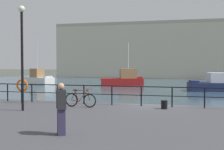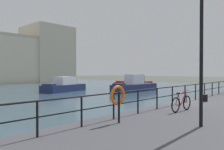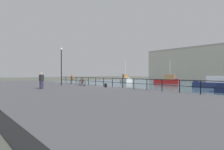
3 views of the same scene
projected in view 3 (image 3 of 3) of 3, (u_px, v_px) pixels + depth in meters
ground_plane at (111, 94)px, 21.53m from camera, size 240.00×240.00×0.00m
water_basin at (202, 84)px, 41.94m from camera, size 80.00×60.00×0.01m
quay_promenade at (63, 95)px, 17.13m from camera, size 56.00×13.00×1.02m
moored_cabin_cruiser at (214, 84)px, 31.52m from camera, size 7.42×4.08×2.18m
moored_red_daysailer at (167, 80)px, 44.93m from camera, size 6.50×4.05×6.29m
moored_small_launch at (126, 79)px, 53.20m from camera, size 5.69×3.92×7.22m
quay_railing at (108, 81)px, 20.83m from camera, size 24.70×0.07×1.08m
parked_bicycle at (82, 83)px, 22.87m from camera, size 1.77×0.18×0.98m
mooring_bollard at (106, 85)px, 19.97m from camera, size 0.32×0.32×0.44m
life_ring_stand at (72, 78)px, 26.17m from camera, size 0.75×0.16×1.40m
quay_lamp_post at (61, 62)px, 23.34m from camera, size 0.32×0.32×5.10m
standing_person at (41, 81)px, 17.76m from camera, size 0.46×0.52×1.69m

